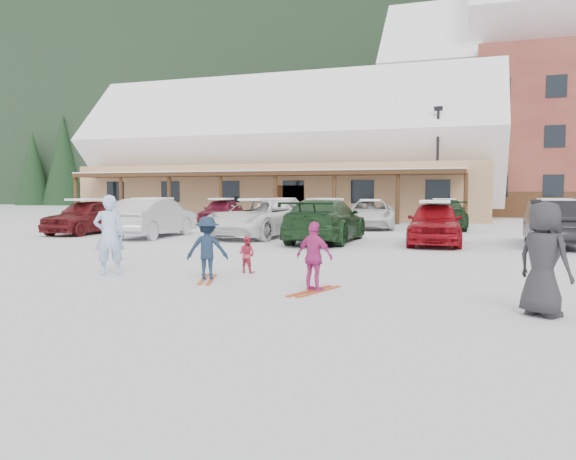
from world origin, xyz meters
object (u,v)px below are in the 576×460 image
(parked_car_4, at_px, (435,223))
(parked_car_8, at_px, (221,212))
(toddler_red, at_px, (247,254))
(parked_car_3, at_px, (325,221))
(parked_car_5, at_px, (554,223))
(child_navy, at_px, (207,248))
(parked_car_9, at_px, (283,213))
(parked_car_2, at_px, (259,218))
(adult_skier, at_px, (109,235))
(bystander_dark, at_px, (544,259))
(parked_car_10, at_px, (371,214))
(parked_car_7, at_px, (148,212))
(lamp_post, at_px, (438,158))
(parked_car_0, at_px, (87,217))
(parked_car_11, at_px, (444,214))
(day_lodge, at_px, (286,162))
(parked_car_1, at_px, (154,218))
(child_magenta, at_px, (314,257))

(parked_car_4, distance_m, parked_car_8, 14.69)
(toddler_red, relative_size, parked_car_3, 0.16)
(parked_car_5, height_order, parked_car_8, parked_car_5)
(child_navy, xyz_separation_m, parked_car_5, (7.75, 10.19, 0.12))
(toddler_red, bearing_deg, parked_car_9, -65.62)
(parked_car_2, bearing_deg, parked_car_5, 6.67)
(child_navy, bearing_deg, adult_skier, -18.34)
(bystander_dark, xyz_separation_m, parked_car_10, (-5.96, 18.55, -0.15))
(parked_car_2, xyz_separation_m, parked_car_7, (-9.10, 6.25, -0.06))
(parked_car_3, xyz_separation_m, parked_car_9, (-4.34, 7.71, -0.05))
(lamp_post, bearing_deg, bystander_dark, -82.67)
(parked_car_2, xyz_separation_m, parked_car_4, (6.88, -0.88, -0.01))
(parked_car_9, distance_m, parked_car_10, 4.54)
(parked_car_0, xyz_separation_m, parked_car_11, (14.43, 7.82, -0.02))
(parked_car_4, relative_size, parked_car_9, 1.00)
(parked_car_2, relative_size, parked_car_4, 1.25)
(parked_car_4, bearing_deg, parked_car_10, 112.35)
(parked_car_4, distance_m, parked_car_5, 3.90)
(parked_car_8, bearing_deg, toddler_red, -70.53)
(day_lodge, bearing_deg, parked_car_1, -87.24)
(adult_skier, relative_size, parked_car_5, 0.37)
(parked_car_1, bearing_deg, parked_car_9, -112.65)
(parked_car_5, distance_m, parked_car_7, 20.83)
(child_magenta, xyz_separation_m, parked_car_4, (1.42, 10.10, 0.10))
(parked_car_5, xyz_separation_m, parked_car_9, (-12.00, 6.67, -0.06))
(child_magenta, relative_size, parked_car_9, 0.29)
(parked_car_11, bearing_deg, parked_car_1, 31.74)
(lamp_post, height_order, child_magenta, lamp_post)
(day_lodge, relative_size, child_magenta, 22.44)
(parked_car_4, height_order, parked_car_8, parked_car_4)
(parked_car_1, bearing_deg, parked_car_2, -165.53)
(bystander_dark, distance_m, parked_car_7, 25.72)
(bystander_dark, xyz_separation_m, parked_car_11, (-2.49, 18.95, -0.12))
(child_magenta, bearing_deg, parked_car_5, -98.40)
(adult_skier, xyz_separation_m, parked_car_5, (10.11, 10.26, -0.10))
(child_navy, bearing_deg, parked_car_2, -93.99)
(day_lodge, xyz_separation_m, lamp_post, (10.91, -4.24, -0.14))
(parked_car_3, bearing_deg, toddler_red, 91.07)
(parked_car_3, xyz_separation_m, parked_car_10, (0.19, 7.94, -0.07))
(day_lodge, xyz_separation_m, parked_car_1, (0.92, -19.03, -3.17))
(parked_car_0, xyz_separation_m, parked_car_4, (14.59, -0.20, 0.00))
(child_navy, relative_size, parked_car_11, 0.26)
(child_navy, height_order, parked_car_3, parked_car_3)
(lamp_post, height_order, child_navy, lamp_post)
(child_navy, relative_size, parked_car_5, 0.28)
(parked_car_3, distance_m, parked_car_10, 7.94)
(toddler_red, relative_size, bystander_dark, 0.49)
(child_magenta, distance_m, parked_car_9, 18.73)
(toddler_red, xyz_separation_m, parked_car_11, (3.38, 16.28, 0.31))
(lamp_post, distance_m, parked_car_2, 15.07)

